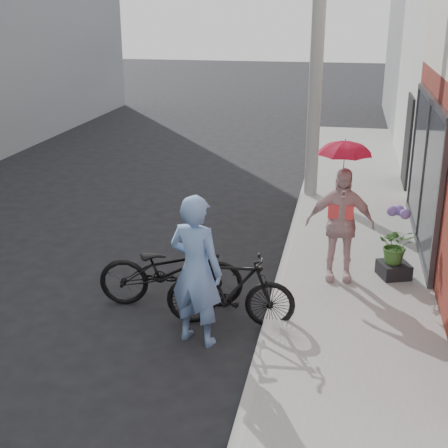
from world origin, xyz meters
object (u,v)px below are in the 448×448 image
(planter, at_px, (394,270))
(utility_pole, at_px, (318,34))
(officer, at_px, (196,271))
(bike_right, at_px, (230,290))
(bike_left, at_px, (171,270))
(kimono_woman, at_px, (340,225))

(planter, bearing_deg, utility_pole, 110.20)
(officer, xyz_separation_m, bike_right, (0.34, 0.48, -0.46))
(officer, distance_m, planter, 3.50)
(utility_pole, height_order, officer, utility_pole)
(planter, bearing_deg, bike_left, -157.01)
(utility_pole, relative_size, officer, 3.58)
(bike_right, xyz_separation_m, planter, (2.21, 1.78, -0.28))
(officer, relative_size, bike_right, 1.14)
(bike_left, bearing_deg, planter, -76.21)
(bike_right, bearing_deg, planter, -55.84)
(utility_pole, bearing_deg, bike_left, -106.21)
(kimono_woman, height_order, planter, kimono_woman)
(utility_pole, xyz_separation_m, bike_right, (-0.67, -5.97, -2.98))
(utility_pole, distance_m, bike_right, 6.71)
(utility_pole, distance_m, officer, 7.01)
(officer, bearing_deg, planter, -121.05)
(utility_pole, distance_m, kimono_woman, 5.13)
(officer, distance_m, bike_left, 1.19)
(bike_left, bearing_deg, bike_right, -124.41)
(bike_left, distance_m, kimono_woman, 2.59)
(bike_right, height_order, kimono_woman, kimono_woman)
(officer, bearing_deg, utility_pole, -81.48)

